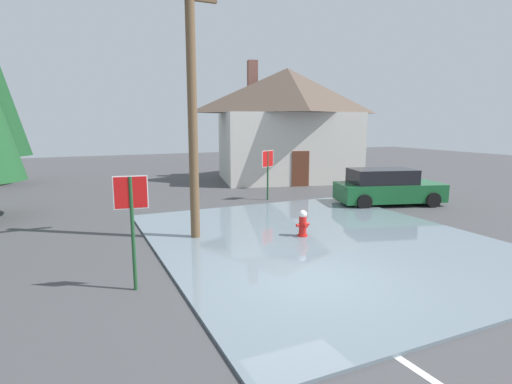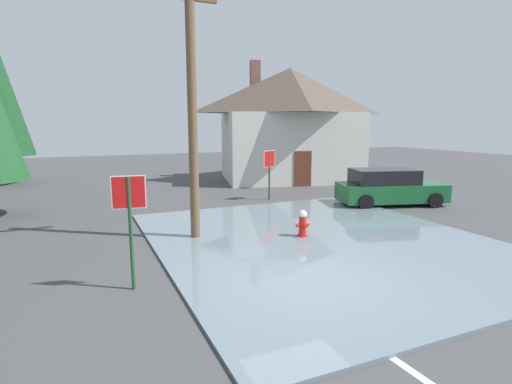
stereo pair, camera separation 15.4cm
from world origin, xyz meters
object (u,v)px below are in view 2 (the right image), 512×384
Objects in this scene: utility_pole at (192,108)px; stop_sign_far at (269,165)px; fire_hydrant at (303,225)px; parked_car at (389,188)px; house at (289,123)px; stop_sign_near at (130,210)px.

stop_sign_far is (4.89, 4.88, -2.34)m from utility_pole.
utility_pole reaches higher than fire_hydrant.
utility_pole is 9.91m from parked_car.
house reaches higher than fire_hydrant.
stop_sign_far is 0.47× the size of parked_car.
utility_pole is at bearing -130.37° from house.
parked_car is (0.15, -8.91, -2.81)m from house.
stop_sign_far reaches higher than fire_hydrant.
parked_car is at bearing 10.72° from utility_pole.
stop_sign_near is 5.82m from fire_hydrant.
utility_pole reaches higher than stop_sign_near.
utility_pole reaches higher than parked_car.
fire_hydrant is at bearing -116.63° from house.
stop_sign_near reaches higher than stop_sign_far.
fire_hydrant is 6.86m from parked_car.
stop_sign_far is 0.23× the size of house.
stop_sign_near is at bearing -125.15° from utility_pole.
fire_hydrant is 13.74m from house.
fire_hydrant is (5.33, 1.92, -1.32)m from stop_sign_near.
parked_car is at bearing -89.06° from house.
utility_pole is at bearing -169.28° from parked_car.
house is 9.34m from parked_car.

